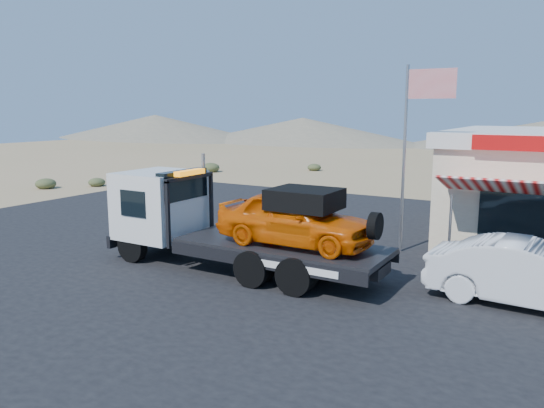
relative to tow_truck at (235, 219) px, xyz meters
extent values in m
plane|color=#978156|center=(-1.13, -0.10, -1.52)|extent=(120.00, 120.00, 0.00)
cube|color=black|center=(0.87, 2.90, -1.51)|extent=(32.00, 24.00, 0.02)
cylinder|color=black|center=(-3.15, -0.98, -1.01)|extent=(0.98, 0.30, 0.98)
cylinder|color=black|center=(-3.15, 0.98, -1.01)|extent=(0.98, 0.30, 0.98)
cylinder|color=black|center=(1.27, -0.98, -1.01)|extent=(0.98, 0.54, 0.98)
cylinder|color=black|center=(1.27, 0.98, -1.01)|extent=(0.98, 0.54, 0.98)
cylinder|color=black|center=(2.55, -0.98, -1.01)|extent=(0.98, 0.54, 0.98)
cylinder|color=black|center=(2.55, 0.98, -1.01)|extent=(0.98, 0.54, 0.98)
cube|color=black|center=(0.49, 0.00, -0.86)|extent=(8.07, 0.98, 0.30)
cube|color=white|center=(-2.86, 0.00, 0.17)|extent=(2.16, 2.31, 2.07)
cube|color=black|center=(-1.92, 0.00, 0.86)|extent=(0.34, 1.97, 0.89)
cube|color=black|center=(-1.63, 0.00, 0.12)|extent=(0.10, 2.16, 1.97)
cube|color=orange|center=(-1.63, 0.00, 1.25)|extent=(0.25, 1.18, 0.15)
cube|color=black|center=(1.57, 0.00, -0.59)|extent=(5.90, 2.26, 0.15)
imported|color=#DD5505|center=(1.96, 0.00, 0.22)|extent=(4.33, 1.74, 1.48)
cube|color=black|center=(2.26, 0.00, 0.78)|extent=(1.77, 1.48, 0.54)
imported|color=silver|center=(7.70, 1.11, -0.73)|extent=(4.78, 1.83, 1.55)
cube|color=red|center=(6.87, 4.64, 2.15)|extent=(2.60, 0.12, 0.45)
cylinder|color=#99999E|center=(5.37, 3.20, -0.40)|extent=(0.08, 0.08, 2.20)
cylinder|color=#99999E|center=(3.57, 4.40, 1.50)|extent=(0.10, 0.10, 6.00)
cube|color=#B20C14|center=(4.32, 4.40, 3.90)|extent=(1.50, 0.02, 0.90)
ellipsoid|color=#404827|center=(-18.95, 7.66, -1.20)|extent=(1.20, 1.20, 0.64)
ellipsoid|color=#404827|center=(-17.09, 9.88, -1.25)|extent=(1.01, 1.01, 0.55)
ellipsoid|color=#404827|center=(-15.63, 19.45, -1.16)|extent=(1.37, 1.37, 0.74)
ellipsoid|color=#404827|center=(-9.30, 24.25, -1.24)|extent=(1.05, 1.05, 0.56)
ellipsoid|color=#404827|center=(2.36, 22.01, -1.27)|extent=(0.92, 0.92, 0.50)
cone|color=#726B59|center=(-26.13, 54.90, 0.23)|extent=(36.00, 36.00, 3.50)
cone|color=#726B59|center=(-51.13, 51.90, 0.38)|extent=(40.00, 40.00, 3.80)
camera|label=1|loc=(8.56, -12.38, 3.12)|focal=35.00mm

